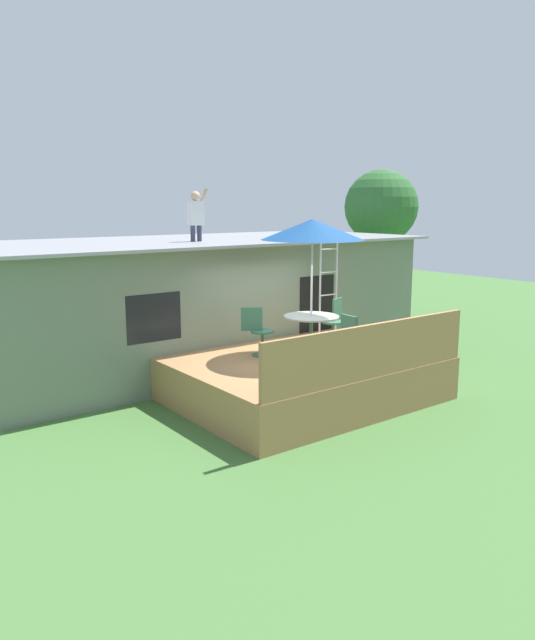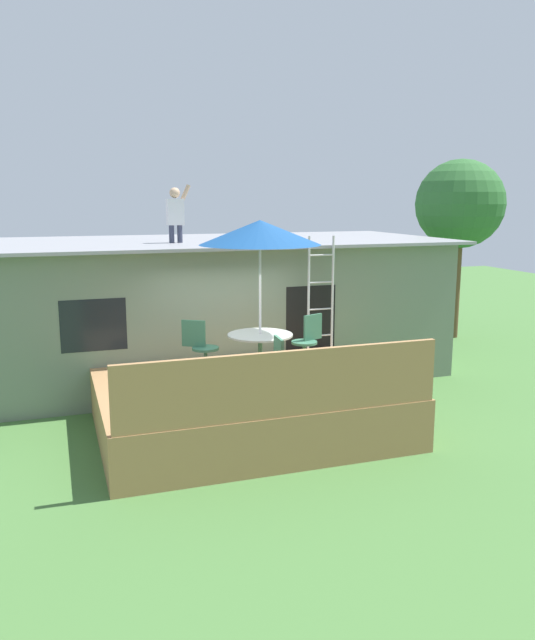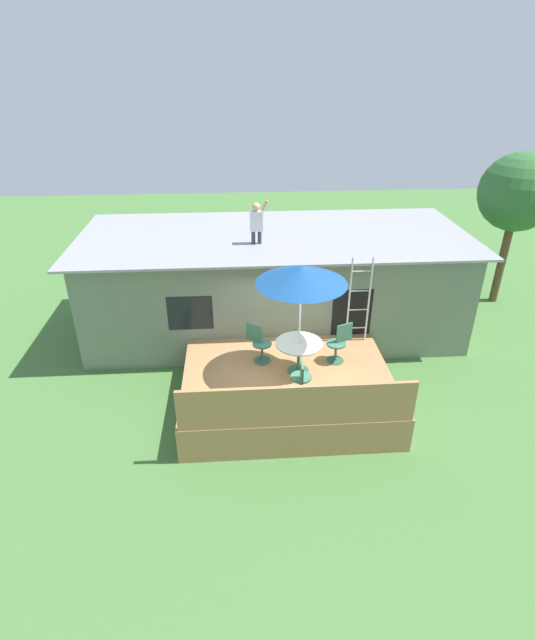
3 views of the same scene
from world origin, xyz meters
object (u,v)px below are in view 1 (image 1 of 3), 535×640
patio_chair_near (344,340)px  backyard_tree (381,208)px  patio_chair_left (259,332)px  step_ladder (328,284)px  patio_chair_right (335,322)px  patio_table (311,324)px  person_figure (196,212)px  patio_umbrella (312,230)px

patio_chair_near → backyard_tree: backyard_tree is taller
patio_chair_left → backyard_tree: bearing=60.4°
step_ladder → patio_chair_right: (-0.62, -0.87, -0.64)m
backyard_tree → patio_table: bearing=-145.7°
patio_table → person_figure: size_ratio=0.94×
step_ladder → person_figure: (-2.35, 1.60, 1.53)m
step_ladder → person_figure: bearing=145.8°
backyard_tree → patio_umbrella: bearing=-145.7°
person_figure → patio_chair_near: person_figure is taller
patio_chair_near → step_ladder: bearing=-32.5°
patio_umbrella → patio_chair_near: size_ratio=2.76×
patio_table → patio_chair_right: patio_chair_right is taller
step_ladder → person_figure: person_figure is taller
step_ladder → patio_chair_near: step_ladder is taller
step_ladder → backyard_tree: (5.46, 3.54, 1.60)m
patio_umbrella → person_figure: 2.98m
patio_umbrella → patio_chair_left: bearing=148.1°
patio_table → person_figure: bearing=104.9°
person_figure → patio_chair_near: bearing=-79.8°
patio_chair_right → person_figure: bearing=-76.9°
patio_chair_left → patio_chair_near: 1.67m
patio_table → patio_umbrella: (0.00, 0.00, 1.76)m
step_ladder → patio_chair_near: size_ratio=2.39×
person_figure → backyard_tree: bearing=13.9°
backyard_tree → patio_chair_near: bearing=-141.0°
step_ladder → patio_chair_near: bearing=-126.8°
person_figure → patio_chair_near: (0.69, -3.82, -2.17)m
person_figure → patio_chair_right: size_ratio=1.21×
patio_umbrella → backyard_tree: (7.05, 4.80, 0.35)m
patio_umbrella → patio_chair_right: 2.16m
patio_table → person_figure: 3.60m
patio_table → patio_chair_near: patio_chair_near is taller
person_figure → patio_chair_left: person_figure is taller
patio_table → patio_chair_left: bearing=148.1°
patio_table → step_ladder: size_ratio=0.47×
patio_umbrella → person_figure: bearing=104.9°
backyard_tree → person_figure: bearing=-166.1°
patio_chair_right → patio_table: bearing=0.0°
patio_table → patio_chair_near: size_ratio=1.13×
patio_umbrella → person_figure: size_ratio=2.29×
patio_umbrella → patio_chair_near: (-0.07, -0.96, -1.89)m
step_ladder → patio_chair_right: 1.25m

